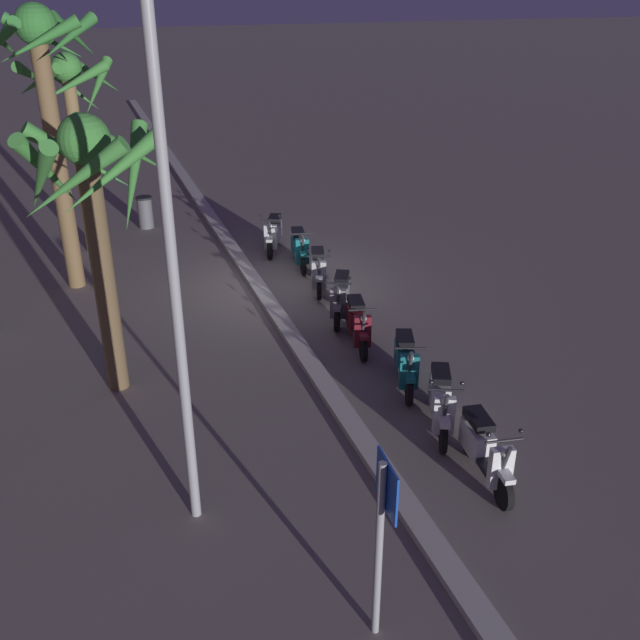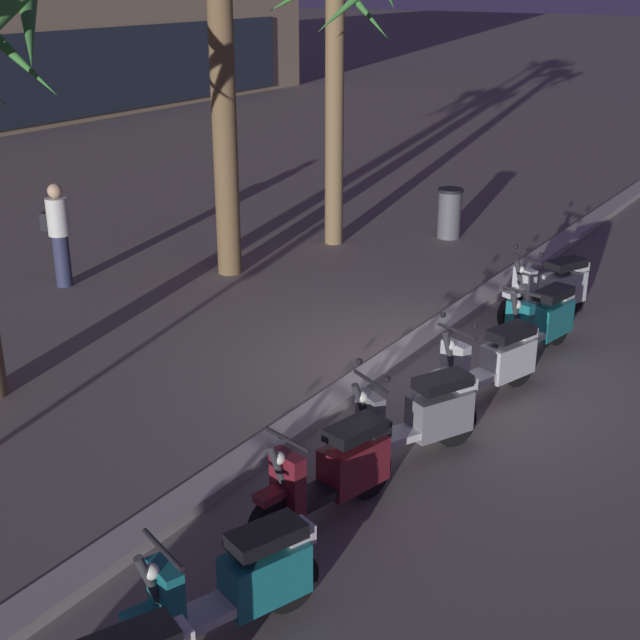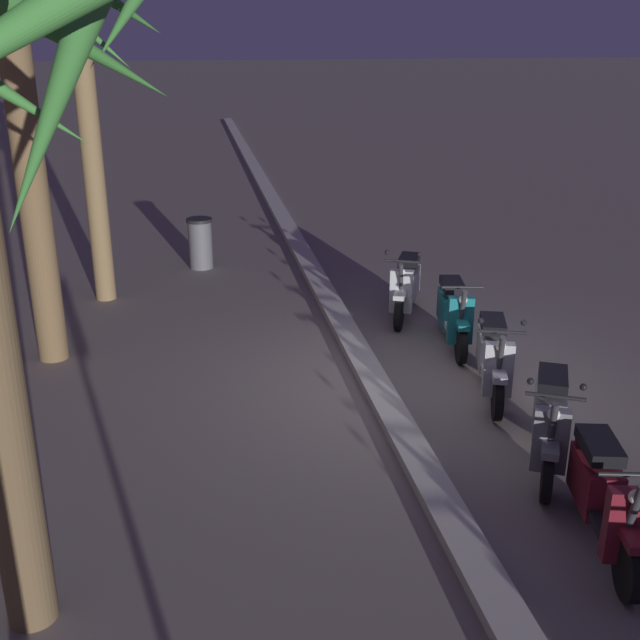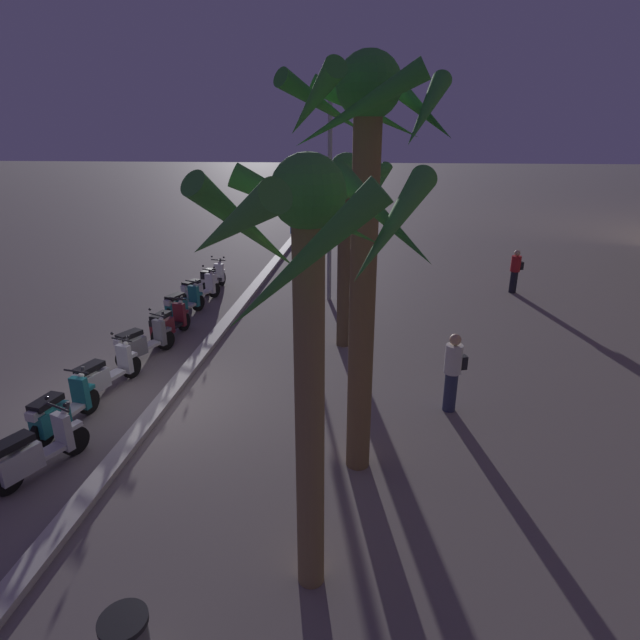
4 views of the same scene
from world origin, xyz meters
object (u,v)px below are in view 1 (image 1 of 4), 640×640
scooter_teal_gap_after_mid (299,248)px  palm_tree_near_sign (45,86)px  scooter_teal_mid_centre (406,361)px  litter_bin (145,212)px  scooter_white_tail_end (484,448)px  street_lamp (168,216)px  scooter_maroon_last_in_row (358,323)px  palm_tree_by_mall_entrance (91,193)px  scooter_white_mid_front (441,400)px  scooter_silver_far_back (274,233)px  scooter_silver_second_in_line (318,269)px  crossing_sign (381,530)px  palm_tree_mid_walkway (71,104)px  scooter_grey_mid_rear (340,296)px

scooter_teal_gap_after_mid → palm_tree_near_sign: (0.39, 5.60, 4.25)m
scooter_teal_mid_centre → litter_bin: size_ratio=1.78×
scooter_white_tail_end → street_lamp: size_ratio=0.24×
street_lamp → palm_tree_near_sign: bearing=8.0°
scooter_maroon_last_in_row → palm_tree_by_mall_entrance: 5.80m
scooter_white_tail_end → street_lamp: 5.82m
scooter_white_mid_front → scooter_teal_gap_after_mid: bearing=-0.0°
scooter_white_mid_front → scooter_silver_far_back: size_ratio=1.03×
scooter_silver_second_in_line → litter_bin: scooter_silver_second_in_line is taller
scooter_white_mid_front → litter_bin: scooter_white_mid_front is taller
scooter_silver_second_in_line → crossing_sign: (-9.87, 2.66, 1.06)m
scooter_white_mid_front → scooter_silver_second_in_line: (6.29, 0.02, -0.01)m
scooter_silver_far_back → palm_tree_by_mall_entrance: 8.38m
palm_tree_near_sign → street_lamp: 9.26m
scooter_white_mid_front → scooter_maroon_last_in_row: bearing=4.1°
scooter_silver_far_back → scooter_silver_second_in_line: bearing=-173.7°
litter_bin → street_lamp: bearing=176.3°
palm_tree_by_mall_entrance → street_lamp: bearing=-169.4°
palm_tree_mid_walkway → palm_tree_near_sign: bearing=168.7°
scooter_maroon_last_in_row → scooter_grey_mid_rear: bearing=-6.0°
scooter_teal_mid_centre → palm_tree_mid_walkway: 11.16m
scooter_white_mid_front → palm_tree_near_sign: palm_tree_near_sign is taller
scooter_grey_mid_rear → scooter_teal_gap_after_mid: (3.29, -0.09, -0.00)m
scooter_white_mid_front → street_lamp: (-0.92, 4.31, 3.92)m
palm_tree_near_sign → scooter_silver_second_in_line: bearing=-109.3°
scooter_silver_far_back → palm_tree_by_mall_entrance: size_ratio=0.33×
scooter_teal_mid_centre → scooter_silver_far_back: (7.73, 0.36, 0.01)m
street_lamp → scooter_silver_far_back: bearing=-21.5°
scooter_grey_mid_rear → scooter_silver_far_back: 4.59m
scooter_teal_gap_after_mid → palm_tree_mid_walkway: (2.86, 5.11, 3.48)m
scooter_teal_mid_centre → litter_bin: scooter_teal_mid_centre is taller
palm_tree_by_mall_entrance → palm_tree_near_sign: bearing=6.0°
scooter_grey_mid_rear → palm_tree_mid_walkway: bearing=39.3°
street_lamp → scooter_grey_mid_rear: bearing=-37.6°
palm_tree_near_sign → street_lamp: bearing=-172.0°
scooter_white_mid_front → litter_bin: 12.72m
palm_tree_mid_walkway → litter_bin: bearing=-47.1°
scooter_silver_second_in_line → street_lamp: (-7.21, 4.29, 3.93)m
scooter_grey_mid_rear → palm_tree_by_mall_entrance: (-1.55, 4.96, 3.22)m
scooter_maroon_last_in_row → palm_tree_by_mall_entrance: palm_tree_by_mall_entrance is taller
palm_tree_by_mall_entrance → street_lamp: (-3.93, -0.74, 0.70)m
scooter_maroon_last_in_row → scooter_white_mid_front: bearing=-175.9°
scooter_white_tail_end → scooter_white_mid_front: bearing=-1.2°
scooter_teal_gap_after_mid → scooter_teal_mid_centre: bearing=-179.8°
scooter_silver_second_in_line → crossing_sign: crossing_sign is taller
palm_tree_near_sign → scooter_maroon_last_in_row: bearing=-133.3°
scooter_white_tail_end → crossing_sign: bearing=129.0°
scooter_teal_gap_after_mid → scooter_silver_far_back: (1.30, 0.34, 0.01)m
scooter_grey_mid_rear → palm_tree_near_sign: palm_tree_near_sign is taller
scooter_maroon_last_in_row → scooter_silver_second_in_line: (3.11, -0.21, -0.01)m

